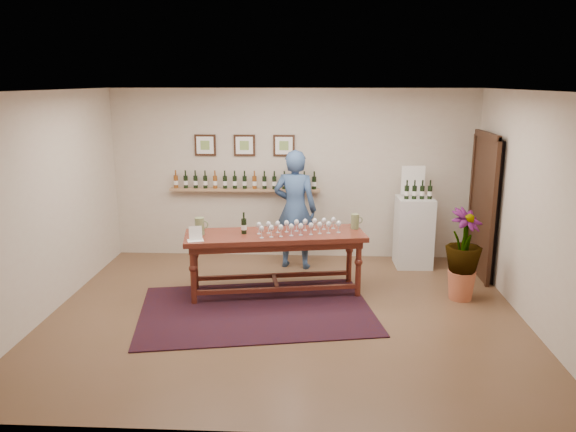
{
  "coord_description": "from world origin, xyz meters",
  "views": [
    {
      "loc": [
        0.38,
        -6.69,
        2.91
      ],
      "look_at": [
        0.0,
        0.8,
        1.1
      ],
      "focal_mm": 35.0,
      "sensor_mm": 36.0,
      "label": 1
    }
  ],
  "objects_px": {
    "tasting_table": "(275,242)",
    "display_pedestal": "(414,232)",
    "person": "(295,210)",
    "potted_plant": "(463,255)"
  },
  "relations": [
    {
      "from": "potted_plant",
      "to": "person",
      "type": "relative_size",
      "value": 0.58
    },
    {
      "from": "tasting_table",
      "to": "person",
      "type": "relative_size",
      "value": 1.35
    },
    {
      "from": "potted_plant",
      "to": "person",
      "type": "xyz_separation_m",
      "value": [
        -2.32,
        1.25,
        0.31
      ]
    },
    {
      "from": "person",
      "to": "potted_plant",
      "type": "bearing_deg",
      "value": 162.82
    },
    {
      "from": "tasting_table",
      "to": "display_pedestal",
      "type": "relative_size",
      "value": 2.29
    },
    {
      "from": "potted_plant",
      "to": "person",
      "type": "bearing_deg",
      "value": 151.57
    },
    {
      "from": "display_pedestal",
      "to": "person",
      "type": "distance_m",
      "value": 1.94
    },
    {
      "from": "tasting_table",
      "to": "display_pedestal",
      "type": "distance_m",
      "value": 2.51
    },
    {
      "from": "tasting_table",
      "to": "display_pedestal",
      "type": "xyz_separation_m",
      "value": [
        2.12,
        1.32,
        -0.18
      ]
    },
    {
      "from": "potted_plant",
      "to": "person",
      "type": "distance_m",
      "value": 2.65
    }
  ]
}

